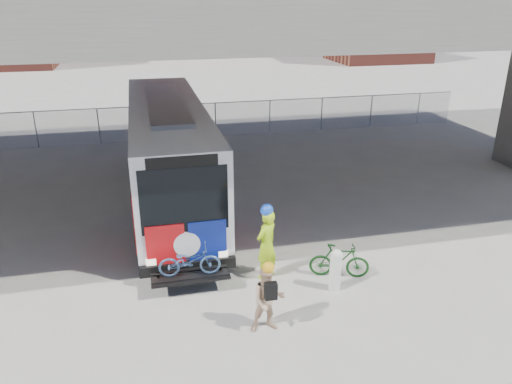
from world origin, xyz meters
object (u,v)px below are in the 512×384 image
object	(u,v)px
bike_parked	(339,261)
bollard	(336,268)
cyclist_tan	(268,299)
cyclist_hivis	(266,243)
bus	(168,144)

from	to	relation	value
bike_parked	bollard	bearing A→B (deg)	168.40
bollard	bike_parked	world-z (taller)	bollard
cyclist_tan	bike_parked	xyz separation A→B (m)	(2.46, 1.79, -0.35)
bollard	cyclist_hivis	size ratio (longest dim) A/B	0.54
bus	cyclist_hivis	world-z (taller)	bus
cyclist_tan	bike_parked	distance (m)	3.06
cyclist_tan	bike_parked	size ratio (longest dim) A/B	1.09
bus	cyclist_hivis	size ratio (longest dim) A/B	5.99
bus	bike_parked	world-z (taller)	bus
bus	cyclist_tan	bearing A→B (deg)	-79.81
bollard	cyclist_hivis	bearing A→B (deg)	146.78
cyclist_hivis	bike_parked	size ratio (longest dim) A/B	1.33
bike_parked	cyclist_tan	bearing A→B (deg)	145.57
bollard	cyclist_tan	xyz separation A→B (m)	(-2.11, -1.22, 0.21)
bollard	cyclist_tan	distance (m)	2.45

